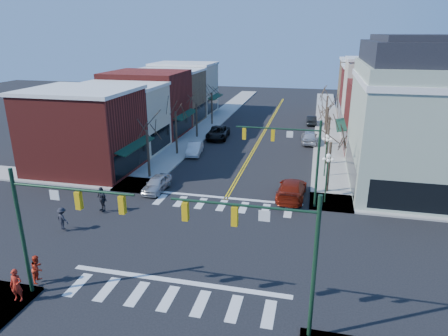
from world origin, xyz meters
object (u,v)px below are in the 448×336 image
Objects in this scene: car_left_far at (218,133)px; car_right_mid at (309,137)px; lamppost_corner at (327,170)px; car_right_near at (292,189)px; car_right_far at (312,120)px; pedestrian_red_b at (37,268)px; pedestrian_red_a at (16,285)px; pedestrian_dark_b at (62,218)px; lamppost_midblock at (326,148)px; pedestrian_dark_a at (102,199)px; victorian_corner at (428,115)px; car_left_near at (157,184)px; car_left_mid at (195,149)px.

car_right_mid reaches higher than car_left_far.
lamppost_corner reaches higher than car_right_near.
car_left_far is 21.19m from car_right_near.
car_right_far is 47.35m from pedestrian_red_b.
pedestrian_red_a is 1.09× the size of pedestrian_dark_b.
pedestrian_red_b is 6.36m from pedestrian_dark_b.
lamppost_midblock reaches higher than car_right_mid.
lamppost_midblock reaches higher than pedestrian_dark_a.
car_right_mid is at bearing -90.68° from car_right_near.
car_left_near is at bearing -164.15° from victorian_corner.
car_left_mid is at bearing 79.94° from pedestrian_red_a.
victorian_corner is 3.46× the size of car_right_far.
car_left_near is 33.25m from car_right_far.
pedestrian_red_a is 1.72m from pedestrian_red_b.
car_right_far is 2.53× the size of pedestrian_red_b.
car_left_far is (0.87, 7.75, 0.08)m from car_left_mid.
car_right_mid is at bearing -98.55° from pedestrian_dark_b.
victorian_corner is 32.49m from pedestrian_red_b.
car_right_near is (11.83, -10.39, 0.10)m from car_left_mid.
lamppost_corner and lamppost_midblock have the same top height.
victorian_corner is 3.29× the size of lamppost_corner.
lamppost_corner is at bearing 90.16° from car_right_far.
pedestrian_red_a is at bearing -91.49° from car_left_near.
lamppost_corner reaches higher than car_left_near.
pedestrian_dark_a reaches higher than car_left_near.
car_left_mid is 0.77× the size of car_right_near.
pedestrian_dark_b is at bearing -150.23° from victorian_corner.
pedestrian_red_b is at bearing -138.86° from victorian_corner.
car_right_far is at bearing -90.95° from pedestrian_dark_b.
pedestrian_dark_b is (-4.47, -27.85, 0.20)m from car_left_far.
car_right_mid is at bearing 86.77° from pedestrian_dark_a.
lamppost_corner is at bearing -57.94° from car_left_far.
lamppost_corner is 2.39× the size of pedestrian_red_a.
pedestrian_red_b is (-13.99, -34.04, 0.14)m from car_right_mid.
pedestrian_dark_a reaches higher than car_right_mid.
car_left_mid is 20.43m from pedestrian_dark_b.
car_right_mid is at bearing 24.20° from car_left_mid.
car_right_mid is (11.93, 0.30, 0.04)m from car_left_far.
car_left_mid is 2.56× the size of pedestrian_dark_b.
lamppost_midblock is 2.18× the size of pedestrian_dark_a.
pedestrian_dark_a is at bearing 26.00° from car_right_near.
lamppost_midblock reaches higher than car_left_mid.
car_left_far is 1.02× the size of car_right_near.
lamppost_corner is 18.06m from pedestrian_dark_a.
pedestrian_red_b reaches higher than car_right_mid.
car_right_mid is 2.96× the size of pedestrian_red_b.
lamppost_midblock is (0.00, 6.50, 0.00)m from lamppost_corner.
pedestrian_dark_b is at bearing -80.01° from pedestrian_dark_a.
car_right_far is (12.80, 30.69, -0.00)m from car_left_near.
car_right_far is at bearing -89.54° from car_right_near.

